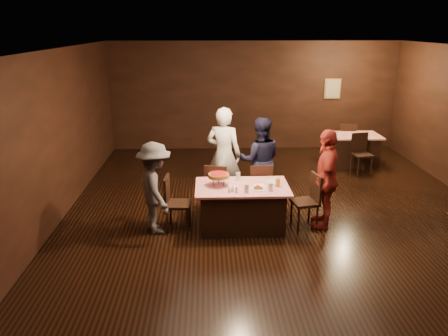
{
  "coord_description": "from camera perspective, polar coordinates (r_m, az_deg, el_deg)",
  "views": [
    {
      "loc": [
        -1.31,
        -7.2,
        3.38
      ],
      "look_at": [
        -1.03,
        0.08,
        1.0
      ],
      "focal_mm": 35.0,
      "sensor_mm": 36.0,
      "label": 1
    }
  ],
  "objects": [
    {
      "name": "room",
      "position": [
        7.43,
        8.1,
        8.28
      ],
      "size": [
        10.0,
        10.04,
        3.02
      ],
      "color": "black",
      "rests_on": "ground"
    },
    {
      "name": "main_table",
      "position": [
        7.62,
        2.35,
        -5.08
      ],
      "size": [
        1.6,
        1.0,
        0.77
      ],
      "primitive_type": "cube",
      "color": "red",
      "rests_on": "ground"
    },
    {
      "name": "back_table",
      "position": [
        11.56,
        16.45,
        2.32
      ],
      "size": [
        1.3,
        0.9,
        0.77
      ],
      "primitive_type": "cube",
      "color": "#B7150C",
      "rests_on": "ground"
    },
    {
      "name": "chair_far_left",
      "position": [
        8.26,
        -0.82,
        -2.5
      ],
      "size": [
        0.51,
        0.51,
        0.95
      ],
      "primitive_type": "cube",
      "rotation": [
        0.0,
        0.0,
        2.89
      ],
      "color": "black",
      "rests_on": "ground"
    },
    {
      "name": "chair_far_right",
      "position": [
        8.32,
        4.71,
        -2.42
      ],
      "size": [
        0.42,
        0.42,
        0.95
      ],
      "primitive_type": "cube",
      "rotation": [
        0.0,
        0.0,
        3.15
      ],
      "color": "black",
      "rests_on": "ground"
    },
    {
      "name": "chair_end_left",
      "position": [
        7.58,
        -5.99,
        -4.55
      ],
      "size": [
        0.45,
        0.45,
        0.95
      ],
      "primitive_type": "cube",
      "rotation": [
        0.0,
        0.0,
        1.5
      ],
      "color": "black",
      "rests_on": "ground"
    },
    {
      "name": "chair_end_right",
      "position": [
        7.75,
        10.52,
        -4.26
      ],
      "size": [
        0.49,
        0.49,
        0.95
      ],
      "primitive_type": "cube",
      "rotation": [
        0.0,
        0.0,
        -1.38
      ],
      "color": "black",
      "rests_on": "ground"
    },
    {
      "name": "chair_back_near",
      "position": [
        10.9,
        17.62,
        1.76
      ],
      "size": [
        0.49,
        0.49,
        0.95
      ],
      "primitive_type": "cube",
      "rotation": [
        0.0,
        0.0,
        0.18
      ],
      "color": "black",
      "rests_on": "ground"
    },
    {
      "name": "chair_back_far",
      "position": [
        12.09,
        15.62,
        3.51
      ],
      "size": [
        0.46,
        0.46,
        0.95
      ],
      "primitive_type": "cube",
      "rotation": [
        0.0,
        0.0,
        3.04
      ],
      "color": "black",
      "rests_on": "ground"
    },
    {
      "name": "diner_white_jacket",
      "position": [
        8.61,
        -0.02,
        1.72
      ],
      "size": [
        0.81,
        0.67,
        1.91
      ],
      "primitive_type": "imported",
      "rotation": [
        0.0,
        0.0,
        2.8
      ],
      "color": "white",
      "rests_on": "ground"
    },
    {
      "name": "diner_navy_hoodie",
      "position": [
        8.61,
        4.72,
        1.01
      ],
      "size": [
        0.88,
        0.7,
        1.72
      ],
      "primitive_type": "imported",
      "rotation": [
        0.0,
        0.0,
        3.08
      ],
      "color": "black",
      "rests_on": "ground"
    },
    {
      "name": "diner_grey_knit",
      "position": [
        7.42,
        -9.0,
        -2.61
      ],
      "size": [
        0.93,
        1.16,
        1.58
      ],
      "primitive_type": "imported",
      "rotation": [
        0.0,
        0.0,
        1.96
      ],
      "color": "#4F4E53",
      "rests_on": "ground"
    },
    {
      "name": "diner_red_shirt",
      "position": [
        7.71,
        13.19,
        -1.38
      ],
      "size": [
        0.67,
        1.1,
        1.75
      ],
      "primitive_type": "imported",
      "rotation": [
        0.0,
        0.0,
        -1.82
      ],
      "color": "#A72F25",
      "rests_on": "ground"
    },
    {
      "name": "pizza_stand",
      "position": [
        7.44,
        -0.7,
        -0.96
      ],
      "size": [
        0.38,
        0.38,
        0.22
      ],
      "color": "black",
      "rests_on": "main_table"
    },
    {
      "name": "plate_with_slice",
      "position": [
        7.32,
        4.45,
        -2.64
      ],
      "size": [
        0.25,
        0.25,
        0.06
      ],
      "color": "white",
      "rests_on": "main_table"
    },
    {
      "name": "plate_empty",
      "position": [
        7.68,
        6.4,
        -1.85
      ],
      "size": [
        0.25,
        0.25,
        0.01
      ],
      "primitive_type": "cylinder",
      "color": "white",
      "rests_on": "main_table"
    },
    {
      "name": "glass_front_left",
      "position": [
        7.18,
        2.98,
        -2.67
      ],
      "size": [
        0.08,
        0.08,
        0.14
      ],
      "primitive_type": "cylinder",
      "color": "silver",
      "rests_on": "main_table"
    },
    {
      "name": "glass_front_right",
      "position": [
        7.27,
        6.09,
        -2.47
      ],
      "size": [
        0.08,
        0.08,
        0.14
      ],
      "primitive_type": "cylinder",
      "color": "silver",
      "rests_on": "main_table"
    },
    {
      "name": "glass_amber",
      "position": [
        7.48,
        7.01,
        -1.92
      ],
      "size": [
        0.08,
        0.08,
        0.14
      ],
      "primitive_type": "cylinder",
      "color": "#BF7F26",
      "rests_on": "main_table"
    },
    {
      "name": "glass_back",
      "position": [
        7.73,
        1.85,
        -1.1
      ],
      "size": [
        0.08,
        0.08,
        0.14
      ],
      "primitive_type": "cylinder",
      "color": "silver",
      "rests_on": "main_table"
    },
    {
      "name": "condiments",
      "position": [
        7.18,
        1.13,
        -2.81
      ],
      "size": [
        0.17,
        0.1,
        0.09
      ],
      "color": "silver",
      "rests_on": "main_table"
    },
    {
      "name": "napkin_center",
      "position": [
        7.51,
        4.67,
        -2.3
      ],
      "size": [
        0.19,
        0.19,
        0.01
      ],
      "primitive_type": "cube",
      "rotation": [
        0.0,
        0.0,
        0.21
      ],
      "color": "white",
      "rests_on": "main_table"
    },
    {
      "name": "napkin_left",
      "position": [
        7.42,
        1.26,
        -2.49
      ],
      "size": [
        0.21,
        0.21,
        0.01
      ],
      "primitive_type": "cube",
      "rotation": [
        0.0,
        0.0,
        -0.35
      ],
      "color": "white",
      "rests_on": "main_table"
    }
  ]
}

